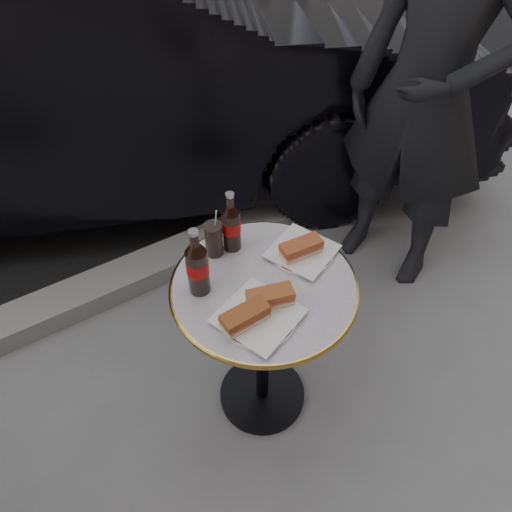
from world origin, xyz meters
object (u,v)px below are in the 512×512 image
parked_car (66,58)px  bistro_table (263,347)px  cola_bottle_left (197,262)px  cola_glass (214,239)px  cola_bottle_right (231,221)px  plate_right (302,252)px  pedestrian (427,96)px  plate_left (259,317)px

parked_car → bistro_table: bearing=-157.2°
cola_bottle_left → bistro_table: bearing=-26.1°
bistro_table → cola_glass: cola_glass is taller
cola_bottle_right → parked_car: parked_car is taller
plate_right → pedestrian: (0.83, 0.30, 0.21)m
cola_bottle_right → cola_glass: bearing=175.3°
bistro_table → plate_right: plate_right is taller
cola_bottle_right → cola_glass: (-0.07, 0.01, -0.05)m
plate_left → cola_bottle_right: 0.34m
cola_bottle_right → pedestrian: bearing=8.1°
bistro_table → plate_right: bearing=14.3°
plate_right → cola_glass: 0.31m
plate_left → pedestrian: (1.11, 0.46, 0.21)m
cola_bottle_left → cola_bottle_right: bearing=31.5°
cola_bottle_left → parked_car: size_ratio=0.06×
pedestrian → cola_bottle_right: bearing=-103.8°
plate_left → pedestrian: size_ratio=0.12×
plate_right → cola_bottle_right: cola_bottle_right is taller
cola_bottle_right → parked_car: 1.72m
cola_glass → pedestrian: size_ratio=0.07×
plate_left → parked_car: 2.03m
plate_right → bistro_table: bearing=-165.7°
plate_left → cola_bottle_left: size_ratio=0.91×
cola_bottle_right → pedestrian: size_ratio=0.12×
pedestrian → plate_left: bearing=-89.4°
plate_right → cola_bottle_right: 0.27m
plate_left → cola_glass: 0.33m
cola_bottle_left → cola_glass: bearing=45.0°
plate_left → cola_bottle_right: cola_bottle_right is taller
cola_bottle_left → pedestrian: bearing=12.1°
bistro_table → plate_right: (0.19, 0.05, 0.37)m
plate_right → parked_car: bearing=97.2°
cola_glass → parked_car: size_ratio=0.03×
bistro_table → parked_car: bearing=91.6°
bistro_table → cola_bottle_right: size_ratio=3.10×
plate_right → pedestrian: bearing=20.0°
bistro_table → parked_car: 1.96m
cola_bottle_left → pedestrian: 1.24m
cola_bottle_left → cola_glass: size_ratio=2.00×
bistro_table → plate_left: size_ratio=3.13×
plate_left → cola_bottle_right: size_ratio=0.99×
cola_bottle_right → parked_car: (-0.05, 1.72, -0.08)m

